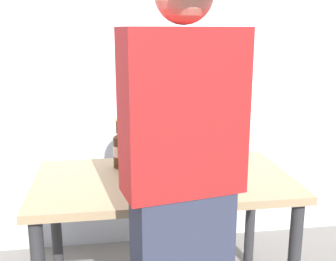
% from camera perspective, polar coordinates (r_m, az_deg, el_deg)
% --- Properties ---
extents(desk, '(1.33, 0.74, 0.75)m').
position_cam_1_polar(desk, '(2.18, -0.63, -9.02)').
color(desk, '#9E8460').
rests_on(desk, ground).
extents(laptop, '(0.40, 0.40, 0.22)m').
position_cam_1_polar(laptop, '(2.19, 1.83, -4.59)').
color(laptop, '#B7BABC').
rests_on(laptop, desk).
extents(beer_bottle_brown, '(0.07, 0.07, 0.28)m').
position_cam_1_polar(beer_bottle_brown, '(2.28, -6.82, -2.57)').
color(beer_bottle_brown, '#472B14').
rests_on(beer_bottle_brown, desk).
extents(beer_bottle_amber, '(0.07, 0.07, 0.28)m').
position_cam_1_polar(beer_bottle_amber, '(2.20, -4.93, -3.05)').
color(beer_bottle_amber, '#1E5123').
rests_on(beer_bottle_amber, desk).
extents(person_figure, '(0.49, 0.33, 1.76)m').
position_cam_1_polar(person_figure, '(1.61, 2.09, -8.02)').
color(person_figure, '#2D3347').
rests_on(person_figure, ground).
extents(back_wall, '(6.00, 0.10, 2.60)m').
position_cam_1_polar(back_wall, '(2.78, -2.89, 9.81)').
color(back_wall, silver).
rests_on(back_wall, ground).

